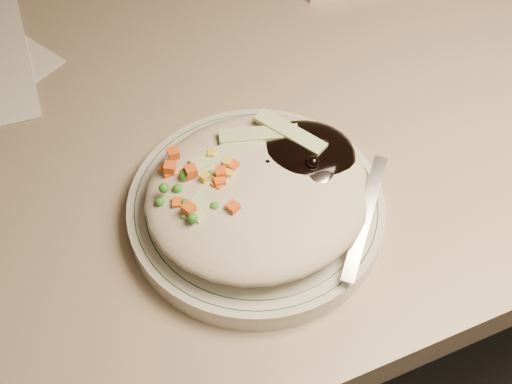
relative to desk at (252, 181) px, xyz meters
name	(u,v)px	position (x,y,z in m)	size (l,w,h in m)	color
desk	(252,181)	(0.00, 0.00, 0.00)	(1.40, 0.70, 0.74)	gray
plate	(256,210)	(-0.07, -0.18, 0.21)	(0.22, 0.22, 0.02)	silver
plate_rim	(256,203)	(-0.07, -0.18, 0.22)	(0.21, 0.21, 0.00)	#144723
meal	(261,187)	(-0.07, -0.18, 0.24)	(0.21, 0.19, 0.05)	#BCB198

